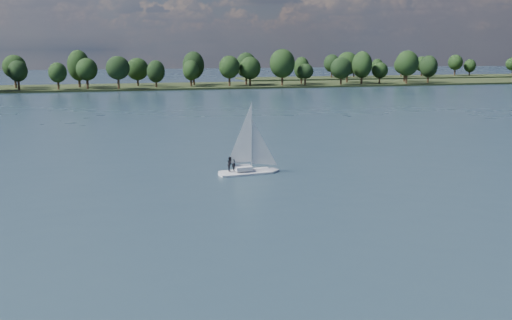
{
  "coord_description": "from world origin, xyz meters",
  "views": [
    {
      "loc": [
        -22.57,
        -31.37,
        15.56
      ],
      "look_at": [
        -4.66,
        33.58,
        2.5
      ],
      "focal_mm": 40.0,
      "sensor_mm": 36.0,
      "label": 1
    }
  ],
  "objects": [
    {
      "name": "far_shore",
      "position": [
        0.0,
        212.0,
        0.0
      ],
      "size": [
        660.0,
        40.0,
        1.5
      ],
      "primitive_type": "cube",
      "color": "black",
      "rests_on": "ground"
    },
    {
      "name": "far_shore_back",
      "position": [
        160.0,
        260.0,
        0.0
      ],
      "size": [
        220.0,
        30.0,
        1.4
      ],
      "primitive_type": "cube",
      "color": "black",
      "rests_on": "ground"
    },
    {
      "name": "treeline",
      "position": [
        -7.11,
        208.02,
        8.14
      ],
      "size": [
        562.86,
        73.82,
        17.75
      ],
      "color": "black",
      "rests_on": "ground"
    },
    {
      "name": "ground",
      "position": [
        0.0,
        100.0,
        0.0
      ],
      "size": [
        700.0,
        700.0,
        0.0
      ],
      "primitive_type": "plane",
      "color": "#233342",
      "rests_on": "ground"
    },
    {
      "name": "sailboat",
      "position": [
        -4.97,
        37.15,
        2.66
      ],
      "size": [
        7.44,
        2.84,
        9.55
      ],
      "rotation": [
        0.0,
        0.0,
        0.11
      ],
      "color": "silver",
      "rests_on": "ground"
    }
  ]
}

